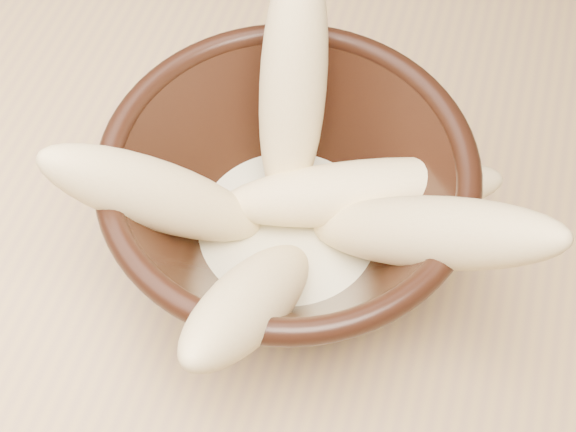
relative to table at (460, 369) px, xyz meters
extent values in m
cube|color=tan|center=(0.00, 0.00, 0.06)|extent=(1.20, 0.80, 0.04)
cylinder|color=tan|center=(-0.54, 0.34, -0.32)|extent=(0.05, 0.05, 0.71)
cylinder|color=black|center=(-0.14, 0.01, 0.09)|extent=(0.10, 0.10, 0.01)
cylinder|color=black|center=(-0.14, 0.01, 0.11)|extent=(0.10, 0.10, 0.01)
torus|color=black|center=(-0.14, 0.01, 0.20)|extent=(0.24, 0.24, 0.02)
cylinder|color=beige|center=(-0.14, 0.01, 0.12)|extent=(0.13, 0.13, 0.02)
ellipsoid|color=#E9CC8A|center=(-0.16, 0.07, 0.21)|extent=(0.06, 0.13, 0.18)
ellipsoid|color=#E9CC8A|center=(-0.22, -0.02, 0.18)|extent=(0.15, 0.11, 0.15)
ellipsoid|color=#E9CC8A|center=(-0.06, 0.00, 0.19)|extent=(0.18, 0.10, 0.16)
ellipsoid|color=#E9CC8A|center=(-0.10, 0.04, 0.16)|extent=(0.19, 0.11, 0.06)
ellipsoid|color=#E9CC8A|center=(-0.14, -0.07, 0.18)|extent=(0.07, 0.17, 0.15)
camera|label=1|loc=(-0.07, -0.26, 0.60)|focal=50.00mm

